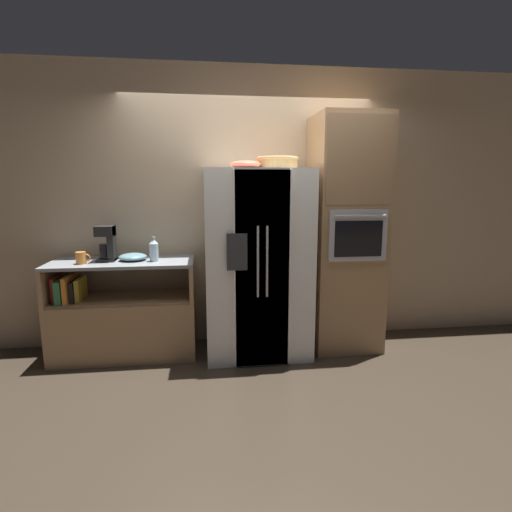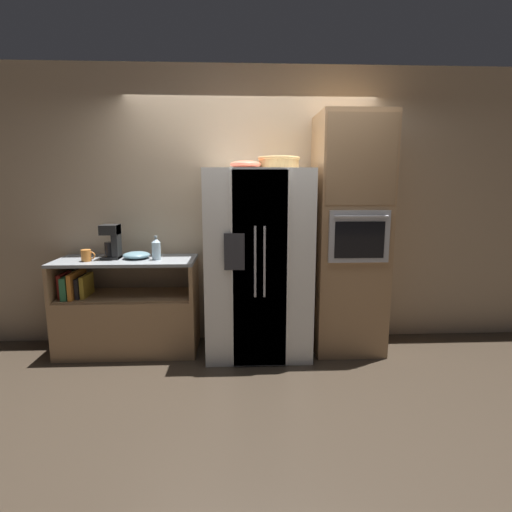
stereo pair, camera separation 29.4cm
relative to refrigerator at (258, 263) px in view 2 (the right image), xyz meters
name	(u,v)px [view 2 (the right image)]	position (x,y,z in m)	size (l,w,h in m)	color
ground_plane	(254,353)	(-0.04, -0.06, -0.89)	(20.00, 20.00, 0.00)	#382D23
wall_back	(252,208)	(-0.04, 0.40, 0.51)	(12.00, 0.06, 2.80)	tan
counter_left	(128,317)	(-1.29, 0.08, -0.55)	(1.33, 0.57, 0.93)	#A87F56
refrigerator	(258,263)	(0.00, 0.00, 0.00)	(0.98, 0.77, 1.78)	white
wall_oven	(349,235)	(0.89, 0.06, 0.26)	(0.67, 0.68, 2.29)	#A87F56
wicker_basket	(279,162)	(0.20, 0.04, 0.95)	(0.39, 0.39, 0.11)	tan
fruit_bowl	(245,165)	(-0.12, -0.07, 0.93)	(0.28, 0.28, 0.07)	#DB664C
bottle_tall	(156,249)	(-0.97, 0.04, 0.15)	(0.08, 0.08, 0.23)	silver
mug	(87,255)	(-1.61, -0.01, 0.09)	(0.13, 0.09, 0.11)	orange
mixing_bowl	(137,255)	(-1.17, 0.10, 0.07)	(0.26, 0.26, 0.07)	#668C99
coffee_maker	(113,240)	(-1.40, 0.11, 0.22)	(0.16, 0.18, 0.33)	black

